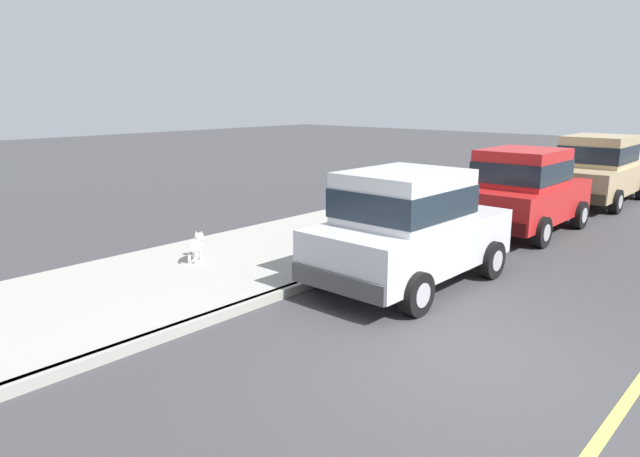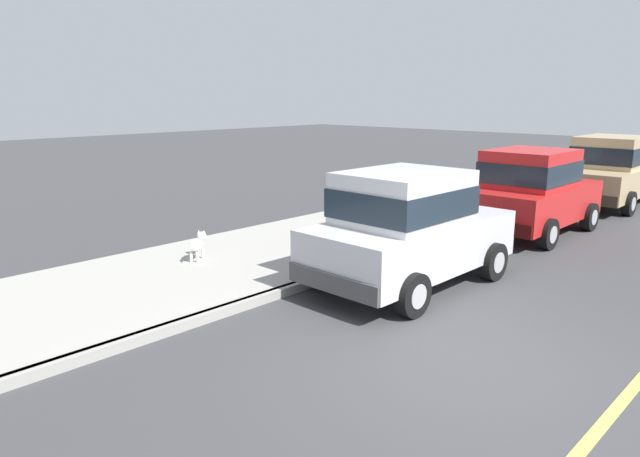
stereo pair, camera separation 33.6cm
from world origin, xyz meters
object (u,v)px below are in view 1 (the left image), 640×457
object	(u,v)px
car_silver_hatchback	(408,226)
dog_white	(196,245)
car_red_hatchback	(524,189)
car_tan_sedan	(598,169)
fire_hydrant	(382,227)

from	to	relation	value
car_silver_hatchback	dog_white	xyz separation A→B (m)	(-3.32, -1.72, -0.55)
car_silver_hatchback	car_red_hatchback	world-z (taller)	same
car_silver_hatchback	car_tan_sedan	size ratio (longest dim) A/B	0.83
car_tan_sedan	car_red_hatchback	bearing A→B (deg)	-91.12
fire_hydrant	car_tan_sedan	bearing A→B (deg)	79.77
car_silver_hatchback	dog_white	world-z (taller)	car_silver_hatchback
car_red_hatchback	dog_white	bearing A→B (deg)	-116.04
car_silver_hatchback	dog_white	size ratio (longest dim) A/B	5.94
dog_white	car_red_hatchback	bearing A→B (deg)	63.96
car_red_hatchback	car_tan_sedan	bearing A→B (deg)	88.88
car_silver_hatchback	car_red_hatchback	bearing A→B (deg)	91.35
car_tan_sedan	fire_hydrant	distance (m)	8.56
car_red_hatchback	car_tan_sedan	size ratio (longest dim) A/B	0.83
car_tan_sedan	dog_white	distance (m)	12.04
car_tan_sedan	dog_white	world-z (taller)	car_tan_sedan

